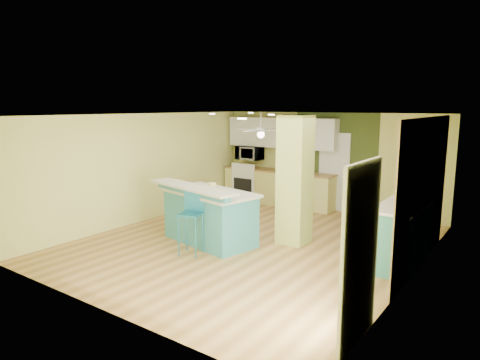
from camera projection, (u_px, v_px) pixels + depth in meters
name	position (u px, v px, depth m)	size (l,w,h in m)	color
floor	(252.00, 243.00, 8.46)	(6.00, 7.00, 0.01)	olive
ceiling	(253.00, 115.00, 8.03)	(6.00, 7.00, 0.01)	white
wall_back	(328.00, 161.00, 11.06)	(6.00, 0.01, 2.50)	#E2E279
wall_front	(100.00, 220.00, 5.43)	(6.00, 0.01, 2.50)	#E2E279
wall_left	(146.00, 168.00, 9.96)	(0.01, 7.00, 2.50)	#E2E279
wall_right	(416.00, 200.00, 6.53)	(0.01, 7.00, 2.50)	#E2E279
wood_panel	(424.00, 194.00, 7.02)	(0.02, 3.40, 2.50)	#997A57
olive_accent	(335.00, 162.00, 10.93)	(2.20, 0.02, 2.50)	#3C4B1E
interior_door	(334.00, 172.00, 10.95)	(0.82, 0.05, 2.00)	white
french_door	(360.00, 254.00, 4.74)	(0.04, 1.08, 2.10)	silver
column	(295.00, 180.00, 8.28)	(0.55, 0.55, 2.50)	#B1BF58
kitchen_run	(278.00, 187.00, 11.69)	(3.25, 0.63, 0.94)	#D5D06F
stove	(249.00, 184.00, 12.23)	(0.76, 0.66, 1.08)	white
upper_cabinets	(281.00, 133.00, 11.53)	(3.20, 0.34, 0.80)	white
microwave	(249.00, 153.00, 12.08)	(0.70, 0.48, 0.39)	silver
ceiling_fan	(261.00, 131.00, 10.34)	(1.41, 1.41, 0.61)	silver
pendant_lamp	(408.00, 153.00, 7.23)	(0.14, 0.14, 0.69)	white
wall_decor	(427.00, 174.00, 7.14)	(0.03, 0.90, 0.70)	brown
peninsula	(209.00, 215.00, 8.41)	(2.28, 1.58, 1.19)	teal
bar_stool	(192.00, 211.00, 7.74)	(0.49, 0.49, 1.18)	#1C6A7F
side_counter	(401.00, 234.00, 7.23)	(0.70, 1.65, 1.06)	teal
fruit_bowl	(297.00, 171.00, 11.24)	(0.34, 0.34, 0.08)	#332015
canister	(212.00, 187.00, 8.35)	(0.17, 0.17, 0.16)	yellow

